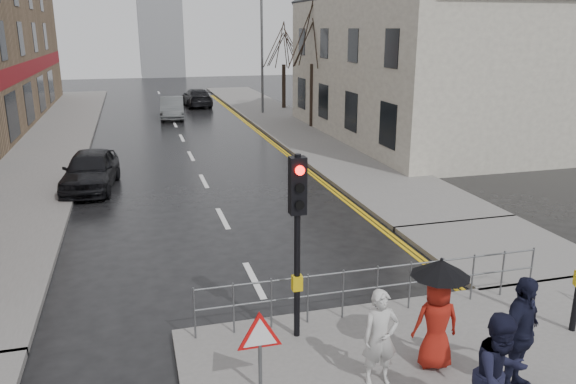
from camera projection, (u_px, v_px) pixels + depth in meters
ground at (289, 349)px, 10.09m from camera, size 120.00×120.00×0.00m
left_pavement at (54, 136)px, 29.67m from camera, size 4.00×44.00×0.14m
right_pavement at (282, 120)px, 34.86m from camera, size 4.00×40.00×0.14m
pavement_bridge_right at (500, 249)px, 14.52m from camera, size 4.00×4.20×0.14m
building_right_cream at (421, 44)px, 28.48m from camera, size 9.00×16.40×10.10m
traffic_signal_near_left at (297, 216)px, 9.63m from camera, size 0.28×0.27×3.40m
guard_railing_front at (377, 279)px, 10.91m from camera, size 7.14×0.04×1.00m
warning_sign at (260, 339)px, 8.48m from camera, size 0.80×0.07×1.35m
street_lamp at (259, 42)px, 36.16m from camera, size 1.83×0.25×8.00m
tree_near at (313, 36)px, 30.92m from camera, size 2.40×2.40×6.58m
tree_far at (284, 45)px, 38.65m from camera, size 2.40×2.40×5.64m
pedestrian_a at (380, 338)px, 8.72m from camera, size 0.61×0.44×1.58m
pedestrian_b at (500, 377)px, 7.51m from camera, size 1.00×0.84×1.84m
pedestrian_with_umbrella at (438, 307)px, 9.08m from camera, size 0.96×0.96×1.90m
pedestrian_d at (520, 335)px, 8.47m from camera, size 1.20×0.94×1.90m
car_parked at (90, 170)px, 19.96m from camera, size 2.13×4.31×1.41m
car_mid at (172, 108)px, 35.74m from camera, size 1.76×4.23×1.36m
car_far at (197, 97)px, 41.35m from camera, size 2.01×4.56×1.30m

